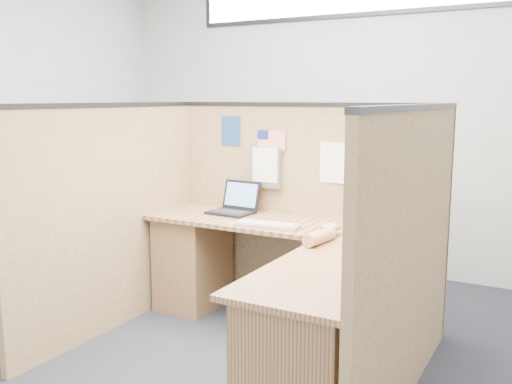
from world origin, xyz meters
The scene contains 13 objects.
floor centered at (0.00, 0.00, 0.00)m, with size 5.00×5.00×0.00m, color black.
wall_back centered at (0.00, 2.25, 1.40)m, with size 5.00×5.00×0.00m, color #ACAFB1.
cubicle_partitions centered at (0.00, 0.43, 0.77)m, with size 2.06×1.83×1.53m.
l_desk centered at (0.18, 0.29, 0.39)m, with size 1.95×1.75×0.73m.
laptop centered at (-0.45, 0.79, 0.78)m, with size 0.32×0.31×0.22m.
keyboard centered at (-0.02, 0.49, 0.74)m, with size 0.44×0.19×0.03m.
mouse centered at (0.43, 0.48, 0.75)m, with size 0.11×0.07×0.05m, color silver.
hand_forearm centered at (0.44, 0.33, 0.77)m, with size 0.12×0.41×0.09m.
blue_poster centered at (-0.59, 0.97, 1.31)m, with size 0.16×0.00×0.22m, color navy.
american_flag centered at (-0.27, 0.96, 1.24)m, with size 0.23×0.01×0.39m.
file_holder centered at (-0.27, 0.94, 1.06)m, with size 0.23×0.05×0.30m.
paper_left centered at (0.22, 0.97, 1.12)m, with size 0.22×0.00×0.28m, color white.
paper_right centered at (0.70, 0.97, 1.06)m, with size 0.23×0.00×0.29m, color white.
Camera 1 is at (1.68, -2.71, 1.56)m, focal length 40.00 mm.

